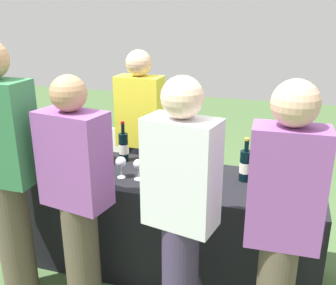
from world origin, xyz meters
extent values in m
plane|color=#476638|center=(0.00, 0.00, 0.00)|extent=(12.00, 12.00, 0.00)
cube|color=black|center=(0.00, 0.00, 0.38)|extent=(2.11, 0.65, 0.76)
cylinder|color=black|center=(-0.82, 0.16, 0.87)|extent=(0.07, 0.07, 0.23)
cylinder|color=black|center=(-0.82, 0.16, 1.03)|extent=(0.03, 0.03, 0.09)
cylinder|color=gold|center=(-0.82, 0.16, 1.08)|extent=(0.03, 0.03, 0.02)
cylinder|color=silver|center=(-0.82, 0.16, 0.86)|extent=(0.07, 0.07, 0.08)
cylinder|color=black|center=(-0.41, 0.17, 0.87)|extent=(0.07, 0.07, 0.22)
cylinder|color=black|center=(-0.41, 0.17, 1.02)|extent=(0.03, 0.03, 0.08)
cylinder|color=maroon|center=(-0.41, 0.17, 1.06)|extent=(0.03, 0.03, 0.02)
cylinder|color=silver|center=(-0.41, 0.17, 0.85)|extent=(0.07, 0.07, 0.08)
cylinder|color=black|center=(-0.17, 0.15, 0.87)|extent=(0.08, 0.08, 0.24)
cylinder|color=black|center=(-0.17, 0.15, 1.03)|extent=(0.03, 0.03, 0.07)
cylinder|color=gold|center=(-0.17, 0.15, 1.07)|extent=(0.03, 0.03, 0.02)
cylinder|color=silver|center=(-0.17, 0.15, 0.86)|extent=(0.08, 0.08, 0.08)
cylinder|color=black|center=(0.05, 0.17, 0.86)|extent=(0.07, 0.07, 0.21)
cylinder|color=black|center=(0.05, 0.17, 1.01)|extent=(0.03, 0.03, 0.08)
cylinder|color=black|center=(0.05, 0.17, 1.06)|extent=(0.03, 0.03, 0.02)
cylinder|color=silver|center=(0.05, 0.17, 0.85)|extent=(0.07, 0.07, 0.07)
cylinder|color=black|center=(0.15, 0.10, 0.87)|extent=(0.08, 0.08, 0.22)
cylinder|color=black|center=(0.15, 0.10, 1.02)|extent=(0.03, 0.03, 0.08)
cylinder|color=gold|center=(0.15, 0.10, 1.07)|extent=(0.03, 0.03, 0.02)
cylinder|color=silver|center=(0.15, 0.10, 0.86)|extent=(0.08, 0.08, 0.08)
cylinder|color=black|center=(0.52, 0.09, 0.86)|extent=(0.08, 0.08, 0.21)
cylinder|color=black|center=(0.52, 0.09, 1.01)|extent=(0.03, 0.03, 0.08)
cylinder|color=gold|center=(0.52, 0.09, 1.05)|extent=(0.03, 0.03, 0.02)
cylinder|color=silver|center=(0.52, 0.09, 0.85)|extent=(0.08, 0.08, 0.07)
cylinder|color=black|center=(0.73, 0.11, 0.87)|extent=(0.08, 0.08, 0.23)
cylinder|color=black|center=(0.73, 0.11, 1.03)|extent=(0.03, 0.03, 0.08)
cylinder|color=black|center=(0.73, 0.11, 1.08)|extent=(0.03, 0.03, 0.02)
cylinder|color=silver|center=(0.73, 0.11, 0.86)|extent=(0.08, 0.08, 0.08)
cylinder|color=silver|center=(-0.30, -0.12, 0.76)|extent=(0.06, 0.06, 0.00)
cylinder|color=silver|center=(-0.30, -0.12, 0.80)|extent=(0.01, 0.01, 0.08)
sphere|color=silver|center=(-0.30, -0.12, 0.87)|extent=(0.08, 0.08, 0.08)
sphere|color=#590C19|center=(-0.30, -0.12, 0.86)|extent=(0.04, 0.04, 0.04)
cylinder|color=silver|center=(-0.18, -0.12, 0.76)|extent=(0.06, 0.06, 0.00)
cylinder|color=silver|center=(-0.18, -0.12, 0.80)|extent=(0.01, 0.01, 0.08)
sphere|color=silver|center=(-0.18, -0.12, 0.87)|extent=(0.07, 0.07, 0.07)
sphere|color=#590C19|center=(-0.18, -0.12, 0.86)|extent=(0.04, 0.04, 0.04)
cylinder|color=silver|center=(0.65, -0.08, 0.76)|extent=(0.07, 0.07, 0.00)
cylinder|color=silver|center=(0.65, -0.08, 0.79)|extent=(0.01, 0.01, 0.06)
sphere|color=silver|center=(0.65, -0.08, 0.85)|extent=(0.06, 0.06, 0.06)
sphere|color=#590C19|center=(0.65, -0.08, 0.84)|extent=(0.04, 0.04, 0.04)
cylinder|color=silver|center=(-0.62, 0.06, 0.86)|extent=(0.21, 0.21, 0.21)
cylinder|color=black|center=(-0.41, 0.51, 0.39)|extent=(0.20, 0.20, 0.78)
cube|color=yellow|center=(-0.41, 0.51, 1.07)|extent=(0.38, 0.21, 0.58)
sphere|color=#D8AD8C|center=(-0.41, 0.51, 1.46)|extent=(0.21, 0.21, 0.21)
cylinder|color=brown|center=(-0.88, -0.58, 0.42)|extent=(0.22, 0.22, 0.85)
cube|color=#337247|center=(-0.88, -0.58, 1.17)|extent=(0.41, 0.23, 0.64)
cylinder|color=brown|center=(-0.39, -0.56, 0.38)|extent=(0.22, 0.22, 0.76)
cube|color=#8C4C99|center=(-0.39, -0.56, 1.05)|extent=(0.43, 0.28, 0.57)
sphere|color=tan|center=(-0.39, -0.56, 1.44)|extent=(0.21, 0.21, 0.21)
cylinder|color=#3F3351|center=(0.27, -0.63, 0.39)|extent=(0.21, 0.21, 0.78)
cube|color=silver|center=(0.27, -0.63, 1.07)|extent=(0.41, 0.28, 0.59)
sphere|color=beige|center=(0.27, -0.63, 1.47)|extent=(0.21, 0.21, 0.21)
cube|color=#8C4C99|center=(0.79, -0.66, 1.08)|extent=(0.35, 0.20, 0.59)
sphere|color=#D8AD8C|center=(0.79, -0.66, 1.49)|extent=(0.21, 0.21, 0.21)
cube|color=white|center=(-0.70, 1.03, 0.36)|extent=(0.50, 0.09, 0.71)
camera|label=1|loc=(0.75, -2.38, 1.87)|focal=41.19mm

